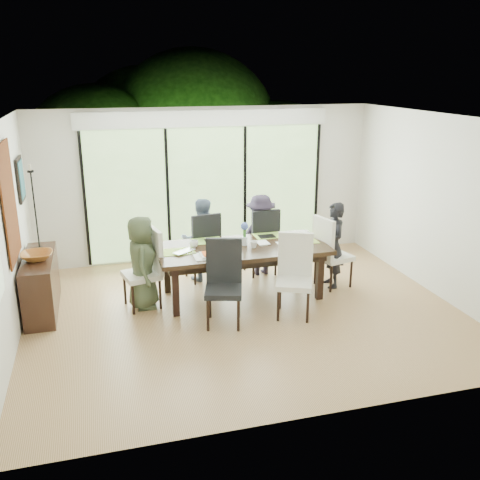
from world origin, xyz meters
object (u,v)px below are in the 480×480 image
object	(u,v)px
vase	(244,241)
cup_b	(254,244)
laptop	(187,253)
chair_near_left	(223,284)
chair_left_end	(141,269)
table_top	(242,248)
person_far_left	(202,240)
chair_near_right	(294,277)
person_left_end	(142,262)
sideboard	(41,284)
person_far_right	(261,235)
person_right_end	(333,245)
cup_a	(194,244)
chair_far_right	(260,240)
bowl	(37,256)
cup_c	(290,237)
chair_far_left	(201,245)
chair_right_end	(334,251)

from	to	relation	value
vase	cup_b	bearing A→B (deg)	-56.31
laptop	chair_near_left	bearing A→B (deg)	-101.08
cup_b	chair_left_end	bearing A→B (deg)	176.53
table_top	cup_b	bearing A→B (deg)	-33.69
chair_left_end	person_far_left	size ratio (longest dim) A/B	0.85
chair_near_right	cup_b	bearing A→B (deg)	137.64
person_left_end	sideboard	distance (m)	1.45
table_top	person_far_right	distance (m)	1.00
person_right_end	cup_a	world-z (taller)	person_right_end
chair_far_right	person_far_right	xyz separation A→B (m)	(0.00, -0.02, 0.10)
bowl	chair_far_right	bearing A→B (deg)	11.72
vase	person_far_right	bearing A→B (deg)	57.34
chair_far_right	chair_near_left	xyz separation A→B (m)	(-1.05, -1.72, 0.00)
chair_left_end	chair_near_left	bearing A→B (deg)	36.42
chair_near_right	person_left_end	size ratio (longest dim) A/B	0.85
person_far_left	cup_c	size ratio (longest dim) A/B	10.40
cup_c	sideboard	size ratio (longest dim) A/B	0.09
bowl	laptop	bearing A→B (deg)	-6.66
chair_far_left	person_far_left	distance (m)	0.10
chair_near_left	cup_a	bearing A→B (deg)	117.26
chair_far_right	laptop	size ratio (longest dim) A/B	3.33
table_top	vase	xyz separation A→B (m)	(0.05, 0.05, 0.09)
chair_right_end	table_top	bearing A→B (deg)	75.67
chair_right_end	laptop	world-z (taller)	chair_right_end
chair_right_end	chair_near_right	distance (m)	1.33
chair_left_end	sideboard	world-z (taller)	chair_left_end
person_far_right	cup_a	xyz separation A→B (m)	(-1.25, -0.68, 0.16)
chair_right_end	chair_far_right	distance (m)	1.27
chair_far_right	vase	xyz separation A→B (m)	(-0.50, -0.80, 0.27)
person_right_end	cup_c	bearing A→B (deg)	-93.88
chair_near_left	chair_near_right	world-z (taller)	same
chair_right_end	person_far_right	size ratio (longest dim) A/B	0.85
chair_left_end	cup_b	size ratio (longest dim) A/B	11.00
person_right_end	bowl	distance (m)	4.37
chair_far_right	cup_c	world-z (taller)	chair_far_right
cup_c	chair_far_left	bearing A→B (deg)	149.04
person_right_end	person_far_left	distance (m)	2.10
cup_b	chair_far_right	bearing A→B (deg)	67.17
chair_right_end	person_far_right	world-z (taller)	person_far_right
chair_left_end	person_far_left	xyz separation A→B (m)	(1.05, 0.83, 0.10)
sideboard	person_far_right	bearing A→B (deg)	9.79
chair_right_end	person_far_left	world-z (taller)	person_far_left
vase	cup_c	bearing A→B (deg)	3.81
table_top	chair_near_left	xyz separation A→B (m)	(-0.50, -0.87, -0.18)
person_far_left	chair_right_end	bearing A→B (deg)	160.73
chair_near_left	person_far_left	distance (m)	1.70
vase	person_left_end	bearing A→B (deg)	-178.13
chair_near_right	person_far_right	size ratio (longest dim) A/B	0.85
bowl	chair_left_end	bearing A→B (deg)	-5.68
chair_left_end	cup_a	size ratio (longest dim) A/B	8.87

